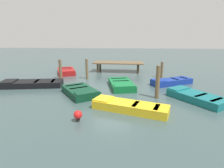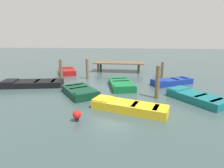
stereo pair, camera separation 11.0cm
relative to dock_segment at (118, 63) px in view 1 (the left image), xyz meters
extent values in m
plane|color=#384C4C|center=(-0.13, -6.21, -0.84)|extent=(80.00, 80.00, 0.00)
cube|color=brown|center=(0.00, 0.00, 0.06)|extent=(4.94, 2.03, 0.10)
cylinder|color=#473927|center=(1.97, 0.56, -0.41)|extent=(0.20, 0.20, 0.85)
cylinder|color=#473927|center=(1.92, -0.72, -0.41)|extent=(0.20, 0.20, 0.85)
cylinder|color=#473927|center=(-1.92, 0.72, -0.41)|extent=(0.20, 0.20, 0.85)
cylinder|color=#473927|center=(-1.97, -0.56, -0.41)|extent=(0.20, 0.20, 0.85)
cube|color=#0F602D|center=(0.48, -5.69, -0.64)|extent=(2.07, 3.24, 0.40)
cube|color=orange|center=(0.48, -5.69, -0.50)|extent=(1.66, 2.73, 0.04)
cube|color=#0F602D|center=(0.72, -6.83, -0.41)|extent=(1.43, 0.92, 0.06)
cube|color=#B06E1E|center=(0.43, -5.47, -0.46)|extent=(1.16, 0.44, 0.04)
cube|color=#B06E1E|center=(0.26, -4.66, -0.46)|extent=(1.16, 0.44, 0.04)
cube|color=black|center=(-5.79, -6.03, -0.64)|extent=(4.26, 2.01, 0.40)
cube|color=gray|center=(-5.79, -6.03, -0.50)|extent=(3.60, 1.61, 0.04)
cube|color=black|center=(-7.36, -6.29, -0.41)|extent=(1.09, 1.36, 0.06)
cube|color=#776E5D|center=(-5.48, -5.98, -0.46)|extent=(0.37, 1.08, 0.04)
cube|color=#776E5D|center=(-4.38, -5.79, -0.46)|extent=(0.37, 1.08, 0.04)
cube|color=#0C3823|center=(-1.97, -7.60, -0.64)|extent=(2.79, 3.07, 0.40)
cube|color=maroon|center=(-1.97, -7.60, -0.50)|extent=(2.28, 2.55, 0.04)
cube|color=#0C3823|center=(-1.36, -8.46, -0.41)|extent=(1.44, 1.26, 0.06)
cube|color=maroon|center=(-2.09, -7.43, -0.46)|extent=(1.06, 0.84, 0.04)
cube|color=maroon|center=(-2.52, -6.82, -0.46)|extent=(1.06, 0.84, 0.04)
cube|color=#14666B|center=(4.72, -8.13, -0.64)|extent=(2.95, 3.31, 0.40)
cube|color=beige|center=(4.72, -8.13, -0.50)|extent=(2.43, 2.76, 0.04)
cube|color=#14666B|center=(3.99, -7.16, -0.41)|extent=(1.39, 1.28, 0.06)
cube|color=#9B9789|center=(4.86, -8.32, -0.46)|extent=(0.97, 0.79, 0.04)
cube|color=#9B9789|center=(5.37, -9.01, -0.46)|extent=(0.97, 0.79, 0.04)
cube|color=gold|center=(1.02, -9.85, -0.64)|extent=(3.75, 2.17, 0.40)
cube|color=#4C3319|center=(1.02, -9.85, -0.50)|extent=(3.16, 1.77, 0.04)
cube|color=gold|center=(-0.31, -9.38, -0.41)|extent=(1.06, 1.14, 0.06)
cube|color=#42301E|center=(1.28, -9.93, -0.46)|extent=(0.46, 0.83, 0.04)
cube|color=#42301E|center=(2.22, -10.26, -0.46)|extent=(0.46, 0.83, 0.04)
cube|color=maroon|center=(-4.89, -1.29, -0.64)|extent=(2.46, 3.26, 0.40)
cube|color=black|center=(-4.89, -1.29, -0.50)|extent=(2.00, 2.73, 0.04)
cube|color=maroon|center=(-4.46, -2.35, -0.41)|extent=(1.47, 1.09, 0.06)
cube|color=black|center=(-4.98, -1.09, -0.46)|extent=(1.14, 0.62, 0.04)
cube|color=black|center=(-5.28, -0.35, -0.46)|extent=(1.14, 0.62, 0.04)
cube|color=navy|center=(4.17, -4.62, -0.64)|extent=(3.25, 2.39, 0.40)
cube|color=silver|center=(4.17, -4.62, -0.50)|extent=(2.73, 1.97, 0.04)
cube|color=navy|center=(3.09, -5.20, -0.41)|extent=(1.05, 1.15, 0.06)
cube|color=#A4A49F|center=(4.38, -4.51, -0.46)|extent=(0.56, 0.81, 0.04)
cube|color=#A4A49F|center=(5.14, -4.10, -0.46)|extent=(0.56, 0.81, 0.04)
cylinder|color=brown|center=(-4.60, -3.54, -0.03)|extent=(0.24, 0.24, 1.61)
cylinder|color=brown|center=(3.82, -2.40, -0.16)|extent=(0.22, 0.22, 1.36)
cylinder|color=brown|center=(-2.43, -3.37, -0.01)|extent=(0.22, 0.22, 1.65)
cylinder|color=brown|center=(2.60, -7.84, 0.11)|extent=(0.25, 0.25, 1.90)
cylinder|color=#262626|center=(-1.17, -11.15, -0.78)|extent=(0.16, 0.16, 0.12)
sphere|color=red|center=(-1.17, -11.15, -0.54)|extent=(0.36, 0.36, 0.36)
camera|label=1|loc=(0.82, -18.16, 2.68)|focal=29.64mm
camera|label=2|loc=(0.93, -18.15, 2.68)|focal=29.64mm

